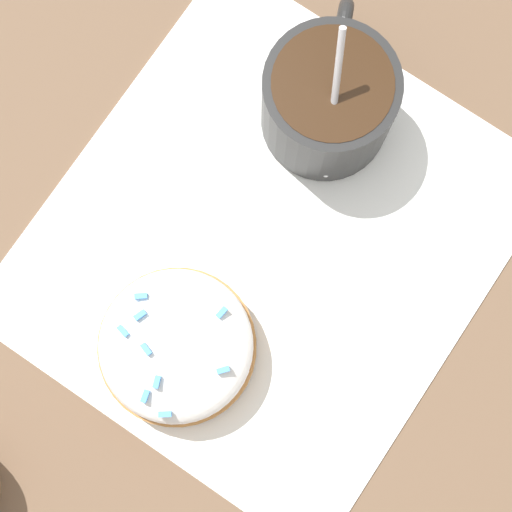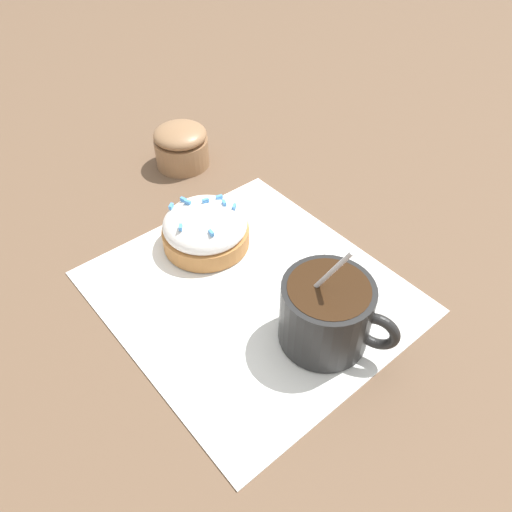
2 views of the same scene
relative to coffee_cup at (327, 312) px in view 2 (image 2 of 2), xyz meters
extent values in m
plane|color=brown|center=(-0.09, -0.01, -0.04)|extent=(3.00, 3.00, 0.00)
cube|color=white|center=(-0.09, -0.01, -0.04)|extent=(0.30, 0.28, 0.00)
cylinder|color=black|center=(0.00, 0.00, 0.00)|extent=(0.08, 0.08, 0.06)
cylinder|color=#331E0F|center=(0.00, 0.00, 0.02)|extent=(0.07, 0.07, 0.01)
torus|color=black|center=(0.04, 0.01, 0.00)|extent=(0.04, 0.02, 0.04)
ellipsoid|color=silver|center=(0.02, 0.01, -0.03)|extent=(0.03, 0.02, 0.01)
cylinder|color=silver|center=(-0.01, -0.01, 0.02)|extent=(0.05, 0.03, 0.10)
cylinder|color=#B2753D|center=(-0.17, 0.01, -0.03)|extent=(0.09, 0.09, 0.02)
ellipsoid|color=white|center=(-0.17, 0.01, -0.01)|extent=(0.09, 0.09, 0.04)
cube|color=#4C99EA|center=(-0.15, 0.04, 0.01)|extent=(0.01, 0.01, 0.00)
cube|color=#4C99EA|center=(-0.19, 0.00, 0.01)|extent=(0.01, 0.00, 0.00)
cube|color=#4C99EA|center=(-0.18, 0.04, 0.01)|extent=(0.01, 0.01, 0.00)
cube|color=#4C99EA|center=(-0.16, 0.03, 0.01)|extent=(0.01, 0.01, 0.00)
cube|color=#4C99EA|center=(-0.18, 0.02, 0.01)|extent=(0.01, 0.01, 0.00)
cube|color=#4C99EA|center=(-0.20, 0.00, 0.00)|extent=(0.01, 0.01, 0.00)
cube|color=#4C99EA|center=(-0.17, -0.02, 0.01)|extent=(0.01, 0.01, 0.00)
cube|color=#4C99EA|center=(-0.20, 0.01, 0.01)|extent=(0.01, 0.00, 0.00)
cube|color=#4C99EA|center=(-0.14, -0.01, 0.01)|extent=(0.01, 0.00, 0.00)
cylinder|color=#99704C|center=(-0.31, 0.09, -0.02)|extent=(0.07, 0.07, 0.04)
ellipsoid|color=#99704C|center=(-0.31, 0.09, 0.00)|extent=(0.07, 0.07, 0.02)
camera|label=1|loc=(-0.17, -0.05, 0.48)|focal=60.00mm
camera|label=2|loc=(0.15, -0.24, 0.33)|focal=35.00mm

